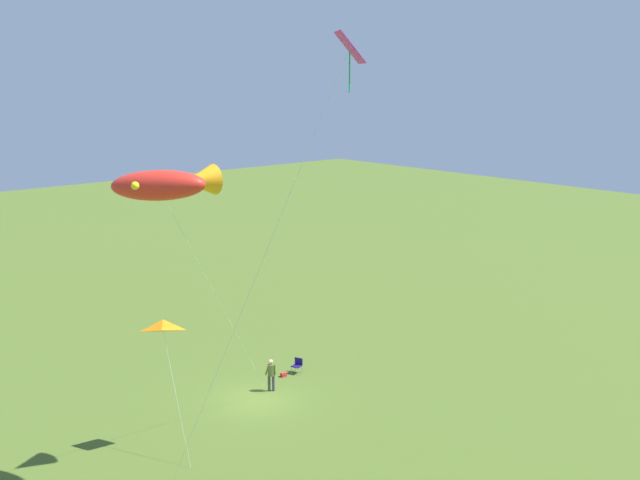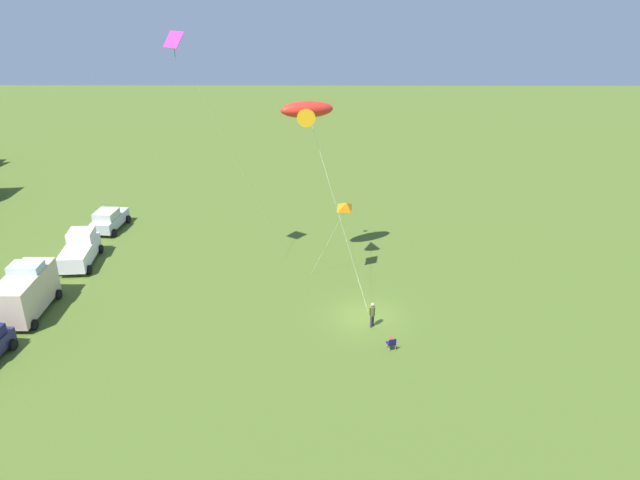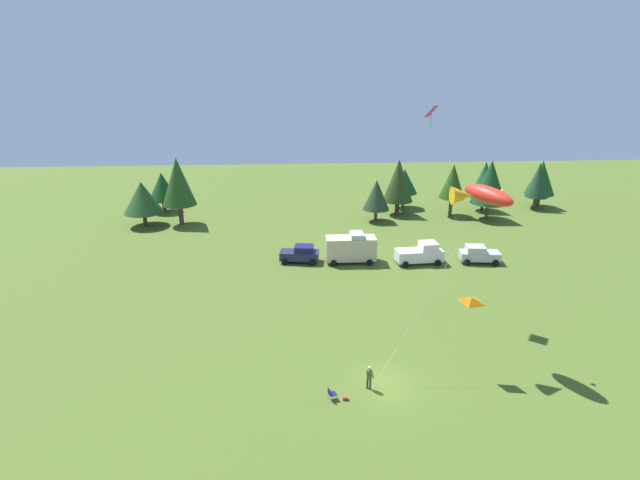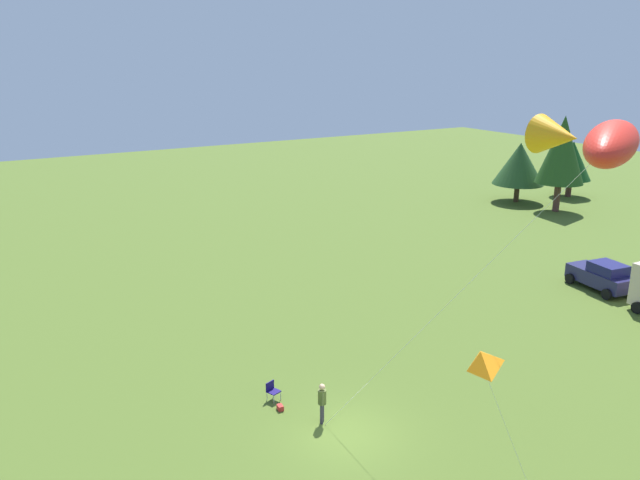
# 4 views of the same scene
# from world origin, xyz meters

# --- Properties ---
(ground_plane) EXTENTS (160.00, 160.00, 0.00)m
(ground_plane) POSITION_xyz_m (0.00, 0.00, 0.00)
(ground_plane) COLOR #4A6122
(person_kite_flyer) EXTENTS (0.56, 0.48, 1.74)m
(person_kite_flyer) POSITION_xyz_m (-1.25, -0.38, 1.02)
(person_kite_flyer) COLOR #3A3543
(person_kite_flyer) RESTS_ON ground
(folding_chair) EXTENTS (0.61, 0.61, 0.82)m
(folding_chair) POSITION_xyz_m (-3.85, -1.37, 0.49)
(folding_chair) COLOR #181159
(folding_chair) RESTS_ON ground
(backpack_on_grass) EXTENTS (0.34, 0.25, 0.22)m
(backpack_on_grass) POSITION_xyz_m (-2.93, -1.45, 0.11)
(backpack_on_grass) COLOR red
(backpack_on_grass) RESTS_ON ground
(car_navy_hatch) EXTENTS (4.39, 2.64, 1.89)m
(car_navy_hatch) POSITION_xyz_m (-5.18, 22.59, 0.95)
(car_navy_hatch) COLOR #23214C
(car_navy_hatch) RESTS_ON ground
(kite_large_fish) EXTENTS (9.80, 6.40, 12.80)m
(kite_large_fish) POSITION_xyz_m (6.75, 3.87, 12.09)
(kite_large_fish) COLOR red
(kite_large_fish) RESTS_ON ground
(kite_delta_orange) EXTENTS (1.71, 3.35, 5.96)m
(kite_delta_orange) POSITION_xyz_m (5.70, 1.09, 5.57)
(kite_delta_orange) COLOR orange
(kite_delta_orange) RESTS_ON ground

